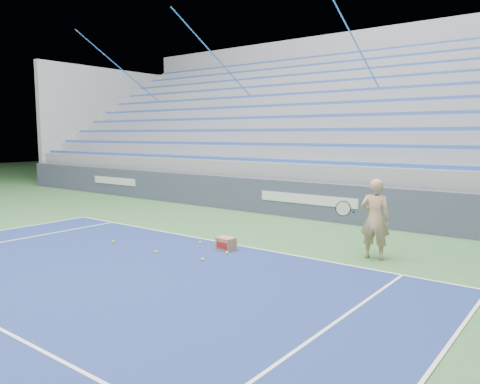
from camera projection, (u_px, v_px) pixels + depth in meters
name	position (u px, v px, depth m)	size (l,w,h in m)	color
sponsor_barrier	(309.00, 200.00, 13.88)	(30.00, 0.32, 1.10)	#3C435C
bleachers	(382.00, 138.00, 18.16)	(31.00, 9.15, 7.30)	#93979B
tennis_player	(375.00, 219.00, 9.36)	(0.92, 0.84, 1.63)	tan
ball_box	(226.00, 244.00, 10.12)	(0.41, 0.33, 0.29)	#A77B50
tennis_ball_0	(156.00, 252.00, 9.87)	(0.07, 0.07, 0.07)	#CCEE30
tennis_ball_1	(200.00, 243.00, 10.70)	(0.07, 0.07, 0.07)	#CCEE30
tennis_ball_2	(113.00, 242.00, 10.78)	(0.07, 0.07, 0.07)	#CCEE30
tennis_ball_3	(227.00, 253.00, 9.77)	(0.07, 0.07, 0.07)	#CCEE30
tennis_ball_4	(218.00, 243.00, 10.67)	(0.07, 0.07, 0.07)	#CCEE30
tennis_ball_5	(203.00, 259.00, 9.27)	(0.07, 0.07, 0.07)	#CCEE30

